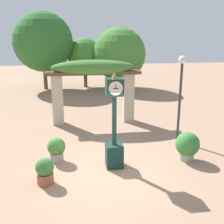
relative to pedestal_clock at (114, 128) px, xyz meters
name	(u,v)px	position (x,y,z in m)	size (l,w,h in m)	color
ground_plane	(107,170)	(-0.28, -0.26, -1.32)	(60.00, 60.00, 0.00)	#9E7A60
pedestal_clock	(114,128)	(0.00, 0.00, 0.00)	(0.54, 0.56, 3.10)	#14332D
pergola	(93,76)	(-0.28, 4.71, 0.94)	(4.45, 1.09, 3.01)	#BCB299
potted_plant_near_left	(187,145)	(2.52, 0.10, -0.78)	(0.82, 0.82, 0.99)	gray
potted_plant_near_right	(56,149)	(-1.87, 0.63, -0.86)	(0.61, 0.61, 0.84)	gray
potted_plant_far_left	(45,171)	(-2.13, -0.79, -0.91)	(0.53, 0.53, 0.79)	#9E563D
lamp_post	(181,83)	(2.84, 1.82, 1.03)	(0.30, 0.30, 3.39)	#333338
tree_line	(77,48)	(-0.78, 13.35, 1.73)	(9.79, 4.68, 5.71)	brown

